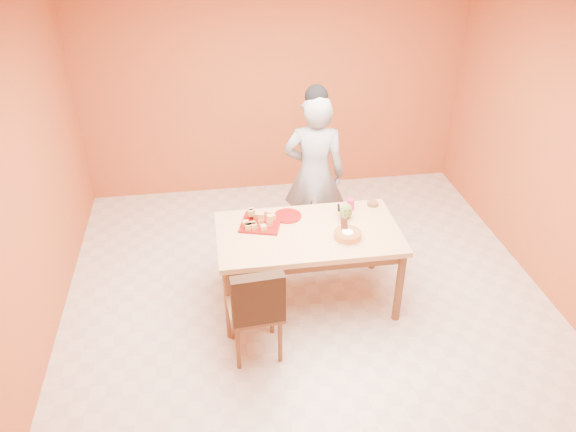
{
  "coord_description": "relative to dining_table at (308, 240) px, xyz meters",
  "views": [
    {
      "loc": [
        -0.81,
        -3.79,
        3.45
      ],
      "look_at": [
        -0.18,
        0.3,
        0.89
      ],
      "focal_mm": 35.0,
      "sensor_mm": 36.0,
      "label": 1
    }
  ],
  "objects": [
    {
      "name": "floor",
      "position": [
        0.01,
        -0.23,
        -0.67
      ],
      "size": [
        5.0,
        5.0,
        0.0
      ],
      "primitive_type": "plane",
      "color": "beige",
      "rests_on": "ground"
    },
    {
      "name": "ceiling",
      "position": [
        0.01,
        -0.23,
        2.03
      ],
      "size": [
        5.0,
        5.0,
        0.0
      ],
      "primitive_type": "plane",
      "rotation": [
        3.14,
        0.0,
        0.0
      ],
      "color": "white",
      "rests_on": "wall_back"
    },
    {
      "name": "wall_back",
      "position": [
        0.01,
        2.27,
        0.68
      ],
      "size": [
        4.5,
        0.0,
        4.5
      ],
      "primitive_type": "plane",
      "rotation": [
        1.57,
        0.0,
        0.0
      ],
      "color": "#B44E29",
      "rests_on": "floor"
    },
    {
      "name": "wall_left",
      "position": [
        -2.24,
        -0.23,
        0.68
      ],
      "size": [
        0.0,
        5.0,
        5.0
      ],
      "primitive_type": "plane",
      "rotation": [
        1.57,
        0.0,
        1.57
      ],
      "color": "#B44E29",
      "rests_on": "floor"
    },
    {
      "name": "dining_table",
      "position": [
        0.0,
        0.0,
        0.0
      ],
      "size": [
        1.6,
        0.9,
        0.76
      ],
      "color": "tan",
      "rests_on": "floor"
    },
    {
      "name": "dining_chair",
      "position": [
        -0.54,
        -0.6,
        -0.18
      ],
      "size": [
        0.45,
        0.52,
        0.93
      ],
      "rotation": [
        0.0,
        0.0,
        0.07
      ],
      "color": "brown",
      "rests_on": "floor"
    },
    {
      "name": "pastry_pile",
      "position": [
        -0.4,
        0.18,
        0.17
      ],
      "size": [
        0.31,
        0.31,
        0.1
      ],
      "primitive_type": null,
      "color": "tan",
      "rests_on": "pastry_platter"
    },
    {
      "name": "person",
      "position": [
        0.22,
        0.87,
        0.18
      ],
      "size": [
        0.69,
        0.52,
        1.69
      ],
      "primitive_type": "imported",
      "rotation": [
        0.0,
        0.0,
        2.94
      ],
      "color": "gray",
      "rests_on": "floor"
    },
    {
      "name": "pastry_platter",
      "position": [
        -0.4,
        0.18,
        0.1
      ],
      "size": [
        0.43,
        0.43,
        0.02
      ],
      "primitive_type": "cube",
      "rotation": [
        0.0,
        0.0,
        -0.29
      ],
      "color": "maroon",
      "rests_on": "dining_table"
    },
    {
      "name": "red_dinner_plate",
      "position": [
        -0.14,
        0.27,
        0.1
      ],
      "size": [
        0.27,
        0.27,
        0.02
      ],
      "primitive_type": "cylinder",
      "rotation": [
        0.0,
        0.0,
        -0.06
      ],
      "color": "maroon",
      "rests_on": "dining_table"
    },
    {
      "name": "white_cake_plate",
      "position": [
        0.31,
        -0.17,
        0.1
      ],
      "size": [
        0.3,
        0.3,
        0.01
      ],
      "primitive_type": "cylinder",
      "rotation": [
        0.0,
        0.0,
        0.22
      ],
      "color": "white",
      "rests_on": "dining_table"
    },
    {
      "name": "sponge_cake",
      "position": [
        0.31,
        -0.17,
        0.13
      ],
      "size": [
        0.29,
        0.29,
        0.05
      ],
      "primitive_type": "cylinder",
      "rotation": [
        0.0,
        0.0,
        -0.26
      ],
      "color": "gold",
      "rests_on": "white_cake_plate"
    },
    {
      "name": "cake_server",
      "position": [
        0.32,
        0.01,
        0.17
      ],
      "size": [
        0.11,
        0.3,
        0.01
      ],
      "primitive_type": "cube",
      "rotation": [
        0.0,
        0.0,
        -0.2
      ],
      "color": "silver",
      "rests_on": "sponge_cake"
    },
    {
      "name": "egg_ornament",
      "position": [
        0.37,
        0.16,
        0.17
      ],
      "size": [
        0.14,
        0.12,
        0.15
      ],
      "primitive_type": "ellipsoid",
      "rotation": [
        0.0,
        0.0,
        -0.22
      ],
      "color": "olive",
      "rests_on": "dining_table"
    },
    {
      "name": "magenta_glass",
      "position": [
        0.45,
        0.32,
        0.14
      ],
      "size": [
        0.09,
        0.09,
        0.1
      ],
      "primitive_type": "cylinder",
      "rotation": [
        0.0,
        0.0,
        -0.37
      ],
      "color": "#C21D5A",
      "rests_on": "dining_table"
    },
    {
      "name": "checker_tin",
      "position": [
        0.68,
        0.35,
        0.11
      ],
      "size": [
        0.11,
        0.11,
        0.03
      ],
      "primitive_type": "cylinder",
      "rotation": [
        0.0,
        0.0,
        -0.11
      ],
      "color": "#341F0E",
      "rests_on": "dining_table"
    }
  ]
}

